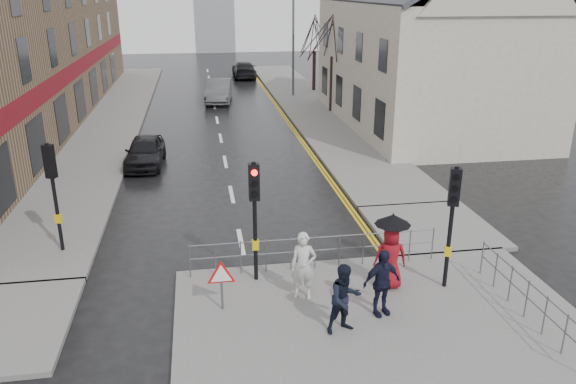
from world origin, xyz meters
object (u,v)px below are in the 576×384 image
object	(u,v)px
pedestrian_a	(303,266)
car_mid	(219,91)
car_parked	(145,151)
pedestrian_with_umbrella	(391,249)
pedestrian_d	(382,283)
pedestrian_b	(345,299)

from	to	relation	value
pedestrian_a	car_mid	size ratio (longest dim) A/B	0.37
car_parked	pedestrian_with_umbrella	bearing A→B (deg)	-57.07
car_parked	car_mid	bearing A→B (deg)	77.90
pedestrian_d	car_mid	size ratio (longest dim) A/B	0.36
pedestrian_with_umbrella	pedestrian_d	size ratio (longest dim) A/B	1.22
pedestrian_d	car_parked	bearing A→B (deg)	100.70
pedestrian_a	car_parked	distance (m)	13.87
pedestrian_with_umbrella	car_parked	world-z (taller)	pedestrian_with_umbrella
pedestrian_b	pedestrian_with_umbrella	xyz separation A→B (m)	(1.72, 1.81, 0.28)
pedestrian_with_umbrella	car_parked	bearing A→B (deg)	119.84
pedestrian_a	car_mid	bearing A→B (deg)	106.68
pedestrian_b	pedestrian_d	bearing A→B (deg)	14.05
pedestrian_b	pedestrian_with_umbrella	distance (m)	2.51
pedestrian_with_umbrella	pedestrian_b	bearing A→B (deg)	-133.43
pedestrian_d	pedestrian_b	bearing A→B (deg)	-166.51
pedestrian_a	pedestrian_d	size ratio (longest dim) A/B	1.04
pedestrian_a	pedestrian_d	distance (m)	2.04
pedestrian_d	car_mid	distance (m)	29.07
pedestrian_with_umbrella	pedestrian_d	world-z (taller)	pedestrian_with_umbrella
pedestrian_d	car_mid	world-z (taller)	pedestrian_d
pedestrian_b	car_parked	size ratio (longest dim) A/B	0.43
car_mid	pedestrian_a	bearing A→B (deg)	-81.49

